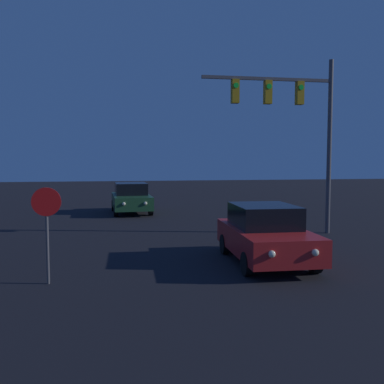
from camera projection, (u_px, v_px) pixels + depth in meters
car_near at (265, 234)px, 12.42m from camera, size 2.13×4.33×1.67m
car_far at (131, 198)px, 23.87m from camera, size 2.22×4.37×1.67m
traffic_signal_mast at (295, 115)px, 16.80m from camera, size 5.33×0.30×6.93m
stop_sign at (47, 217)px, 10.19m from camera, size 0.69×0.07×2.34m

